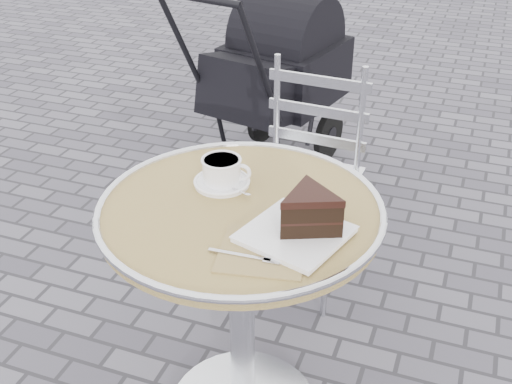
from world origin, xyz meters
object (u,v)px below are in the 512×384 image
(cappuccino_set, at_px, (222,173))
(bistro_chair, at_px, (310,151))
(baby_stroller, at_px, (274,84))
(cafe_table, at_px, (241,261))
(cake_plate_set, at_px, (305,217))

(cappuccino_set, xyz_separation_m, bistro_chair, (0.05, 0.67, -0.25))
(cappuccino_set, bearing_deg, bistro_chair, 76.97)
(cappuccino_set, bearing_deg, baby_stroller, 95.03)
(cafe_table, height_order, cake_plate_set, cake_plate_set)
(cappuccino_set, height_order, cake_plate_set, cake_plate_set)
(cappuccino_set, bearing_deg, cafe_table, -54.75)
(cafe_table, height_order, cappuccino_set, cappuccino_set)
(bistro_chair, bearing_deg, cafe_table, -84.50)
(cake_plate_set, relative_size, baby_stroller, 0.31)
(cafe_table, relative_size, baby_stroller, 0.73)
(cafe_table, bearing_deg, baby_stroller, 105.75)
(cappuccino_set, height_order, baby_stroller, baby_stroller)
(cappuccino_set, relative_size, cake_plate_set, 0.52)
(cafe_table, distance_m, baby_stroller, 1.59)
(cappuccino_set, height_order, bistro_chair, bistro_chair)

